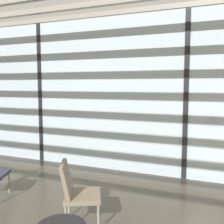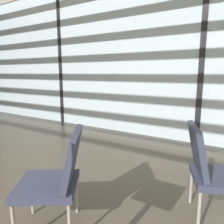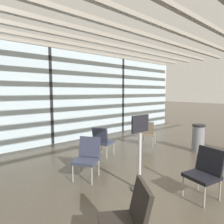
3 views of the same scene
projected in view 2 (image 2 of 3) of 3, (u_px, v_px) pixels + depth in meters
glass_curtain_wall at (203, 52)px, 3.88m from camera, size 14.00×0.08×3.38m
window_mullion_0 at (61, 59)px, 5.71m from camera, size 0.10×0.12×3.38m
window_mullion_1 at (203, 52)px, 3.88m from camera, size 0.10×0.12×3.38m
lounge_chair_1 at (211, 167)px, 1.94m from camera, size 0.66×0.64×0.87m
lounge_chair_6 at (58, 175)px, 1.80m from camera, size 0.70×0.69×0.87m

